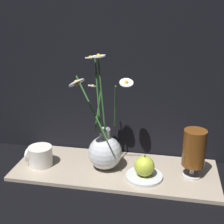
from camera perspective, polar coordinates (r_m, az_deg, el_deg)
The scene contains 8 objects.
ground_plane at distance 1.08m, azimuth 0.54°, elevation -10.83°, with size 6.00×6.00×0.00m, color black.
shelf at distance 1.08m, azimuth 0.54°, elevation -10.56°, with size 0.68×0.25×0.01m.
backdrop_wall at distance 1.07m, azimuth 2.10°, elevation 19.75°, with size 1.18×0.02×1.10m.
vase_with_flowers at distance 1.04m, azimuth -1.38°, elevation -6.93°, with size 0.18×0.19×0.39m.
yellow_mug at distance 1.11m, azimuth -13.04°, elevation -7.84°, with size 0.09×0.08×0.07m.
tea_glass at distance 1.02m, azimuth 14.78°, elevation -6.65°, with size 0.07×0.07×0.16m.
saucer_plate at distance 1.03m, azimuth 5.88°, elevation -11.64°, with size 0.12×0.12×0.01m.
orange_fruit at distance 1.01m, azimuth 5.95°, elevation -9.83°, with size 0.06×0.06×0.07m.
Camera 1 is at (0.17, -0.91, 0.55)m, focal length 50.00 mm.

